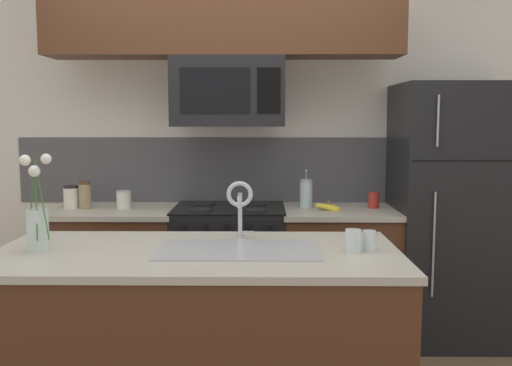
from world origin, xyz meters
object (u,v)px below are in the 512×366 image
Objects in this scene: banana_bunch at (328,207)px; spare_glass at (369,240)px; storage_jar_short at (124,199)px; sink_faucet at (240,202)px; refrigerator at (454,213)px; coffee_tin at (374,200)px; flower_vase at (38,224)px; microwave at (228,92)px; storage_jar_tall at (72,197)px; storage_jar_medium at (85,195)px; drinking_glass at (353,241)px; stove_range at (230,272)px; french_press at (306,193)px.

spare_glass is (0.05, -1.18, 0.02)m from banana_bunch.
sink_faucet is (0.85, -1.05, 0.14)m from storage_jar_short.
spare_glass is at bearing -123.09° from refrigerator.
flower_vase is (-1.82, -1.34, 0.08)m from coffee_tin.
flower_vase is (-0.82, -1.26, -0.66)m from microwave.
spare_glass is at bearing -18.69° from sink_faucet.
storage_jar_tall is at bearing 177.86° from microwave.
microwave is 1.22m from storage_jar_medium.
spare_glass is (1.83, -1.26, -0.03)m from storage_jar_tall.
drinking_glass is at bearing -124.69° from refrigerator.
microwave is at bearing -2.96° from storage_jar_short.
stove_range is 3.48× the size of french_press.
banana_bunch is at bearing -3.13° from storage_jar_short.
coffee_tin is (-0.55, 0.03, 0.08)m from refrigerator.
refrigerator is 1.03m from french_press.
storage_jar_short is at bearing -178.91° from coffee_tin.
flower_vase reaches higher than french_press.
storage_jar_medium is at bearing -178.59° from coffee_tin.
banana_bunch is at bearing -174.79° from refrigerator.
coffee_tin is at bearing -1.22° from french_press.
coffee_tin is at bearing 50.60° from sink_faucet.
storage_jar_medium is at bearing 178.74° from microwave.
refrigerator is 0.56m from coffee_tin.
storage_jar_short is at bearing 136.69° from drinking_glass.
refrigerator reaches higher than stove_range.
spare_glass is at bearing -35.73° from storage_jar_medium.
drinking_glass is (-0.03, -1.22, 0.03)m from banana_bunch.
flower_vase is (-0.82, -1.29, 0.58)m from stove_range.
french_press is 2.48× the size of drinking_glass.
flower_vase is at bearing -178.33° from spare_glass.
french_press is at bearing 8.66° from microwave.
storage_jar_medium reaches higher than storage_jar_tall.
banana_bunch is 1.93m from flower_vase.
drinking_glass is at bearing -63.21° from stove_range.
refrigerator is at bearing -3.13° from coffee_tin.
stove_range is at bearing -179.26° from refrigerator.
storage_jar_medium is 0.27m from storage_jar_short.
microwave reaches higher than spare_glass.
storage_jar_medium is 2.09m from drinking_glass.
french_press reaches higher than storage_jar_short.
refrigerator is (1.55, 0.02, 0.42)m from stove_range.
flower_vase is (0.18, -1.29, 0.04)m from storage_jar_medium.
flower_vase reaches higher than sink_faucet.
storage_jar_medium is 1.53m from french_press.
storage_jar_medium is 1.99× the size of spare_glass.
storage_jar_tall is at bearing 179.51° from storage_jar_short.
banana_bunch is 0.72× the size of french_press.
stove_range is at bearing -1.33° from storage_jar_short.
storage_jar_medium is 2.00m from coffee_tin.
sink_faucet is (1.21, -1.05, 0.12)m from storage_jar_tall.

